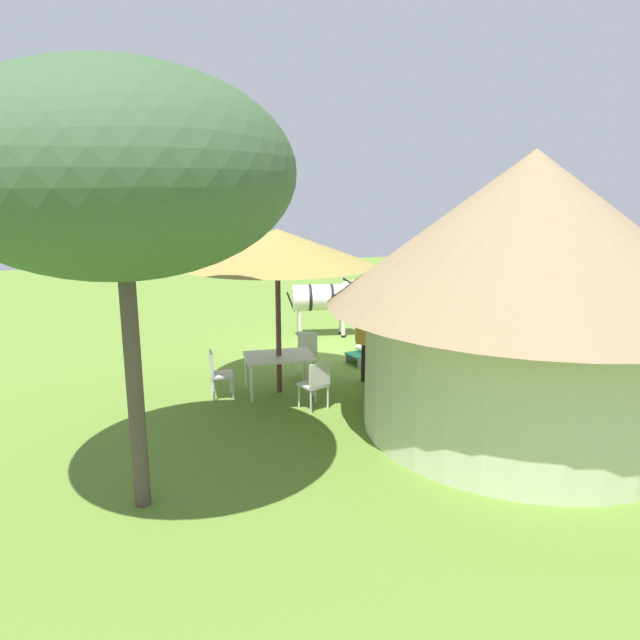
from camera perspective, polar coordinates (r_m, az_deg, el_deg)
ground_plane at (r=14.22m, az=1.71°, el=-3.01°), size 36.00×36.00×0.00m
thatched_hut at (r=9.71m, az=19.60°, el=3.74°), size 6.29×6.29×4.46m
shade_umbrella at (r=10.82m, az=-4.22°, el=7.11°), size 3.66×3.66×3.15m
patio_dining_table at (r=11.24m, az=-4.04°, el=-3.88°), size 1.33×0.97×0.74m
patio_chair_west_end at (r=10.36m, az=-0.38°, el=-6.09°), size 0.56×0.55×0.90m
patio_chair_near_hut at (r=12.29m, az=-1.43°, el=-3.04°), size 0.61×0.61×0.90m
patio_chair_east_end at (r=11.12m, az=-10.03°, el=-4.95°), size 0.43×0.45×0.90m
guest_beside_umbrella at (r=11.76m, az=4.66°, el=-1.66°), size 0.41×0.47×1.57m
standing_watcher at (r=16.89m, az=9.47°, el=3.05°), size 0.53×0.46×1.76m
striped_lounge_chair at (r=13.21m, az=4.42°, el=-3.14°), size 0.91×0.71×0.62m
zebra_nearest_camera at (r=14.43m, az=11.45°, el=1.04°), size 1.23×2.02×1.54m
zebra_by_umbrella at (r=15.36m, az=0.30°, el=2.17°), size 2.18×0.92×1.58m
acacia_tree_right_background at (r=6.98m, az=-19.12°, el=13.40°), size 3.94×3.94×5.22m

